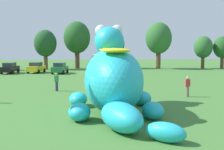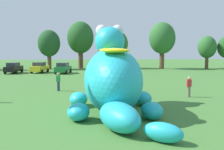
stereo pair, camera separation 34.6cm
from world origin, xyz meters
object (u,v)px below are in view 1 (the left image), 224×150
spectator_mid_field (57,82)px  car_black (10,68)px  car_yellow (36,68)px  spectator_by_cars (188,87)px  giant_inflatable_creature (114,79)px  car_green (60,68)px  box_truck (101,63)px

spectator_mid_field → car_black: bearing=116.6°
car_yellow → spectator_by_cars: car_yellow is taller
car_yellow → spectator_by_cars: (16.74, -23.61, -0.01)m
giant_inflatable_creature → car_green: 27.94m
car_black → box_truck: box_truck is taller
car_green → spectator_by_cars: size_ratio=2.53×
car_black → spectator_mid_field: bearing=-63.4°
car_yellow → car_black: bearing=-168.7°
giant_inflatable_creature → box_truck: bearing=89.4°
car_yellow → spectator_by_cars: size_ratio=2.55×
spectator_by_cars → giant_inflatable_creature: bearing=-142.2°
giant_inflatable_creature → box_truck: 28.40m
giant_inflatable_creature → spectator_by_cars: bearing=37.8°
car_black → spectator_mid_field: car_black is taller
car_green → box_truck: (6.48, 1.17, 0.74)m
spectator_by_cars → spectator_mid_field: bearing=160.4°
giant_inflatable_creature → car_black: giant_inflatable_creature is taller
car_black → box_truck: size_ratio=0.64×
car_black → car_green: bearing=-5.4°
car_yellow → spectator_mid_field: size_ratio=2.55×
spectator_by_cars → car_green: bearing=120.1°
car_black → box_truck: bearing=1.7°
car_green → car_yellow: bearing=158.8°
giant_inflatable_creature → box_truck: size_ratio=1.68×
car_black → car_yellow: bearing=11.3°
car_green → spectator_mid_field: bearing=-85.0°
car_green → box_truck: box_truck is taller
car_black → spectator_by_cars: (20.68, -22.83, -0.01)m
car_green → box_truck: size_ratio=0.65×
car_yellow → box_truck: bearing=-1.9°
spectator_mid_field → car_green: bearing=95.0°
car_black → spectator_mid_field: size_ratio=2.49×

